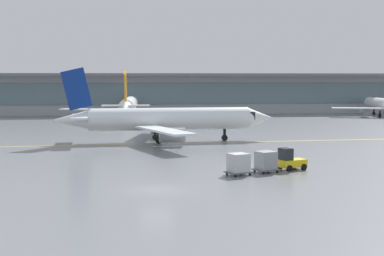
{
  "coord_description": "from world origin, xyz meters",
  "views": [
    {
      "loc": [
        -3.03,
        -43.09,
        8.64
      ],
      "look_at": [
        5.38,
        19.38,
        3.0
      ],
      "focal_mm": 52.94,
      "sensor_mm": 36.0,
      "label": 1
    }
  ],
  "objects_px": {
    "gate_airplane_1": "(129,105)",
    "cargo_dolly_trailing": "(238,163)",
    "cargo_dolly_lead": "(266,161)",
    "baggage_tug": "(290,161)",
    "taxiing_regional_jet": "(167,120)"
  },
  "relations": [
    {
      "from": "gate_airplane_1",
      "to": "cargo_dolly_trailing",
      "type": "distance_m",
      "value": 67.76
    },
    {
      "from": "cargo_dolly_lead",
      "to": "cargo_dolly_trailing",
      "type": "xyz_separation_m",
      "value": [
        -2.8,
        -1.09,
        0.0
      ]
    },
    {
      "from": "cargo_dolly_lead",
      "to": "cargo_dolly_trailing",
      "type": "height_order",
      "value": "same"
    },
    {
      "from": "gate_airplane_1",
      "to": "baggage_tug",
      "type": "height_order",
      "value": "gate_airplane_1"
    },
    {
      "from": "gate_airplane_1",
      "to": "cargo_dolly_lead",
      "type": "height_order",
      "value": "gate_airplane_1"
    },
    {
      "from": "cargo_dolly_trailing",
      "to": "gate_airplane_1",
      "type": "bearing_deg",
      "value": 75.66
    },
    {
      "from": "gate_airplane_1",
      "to": "cargo_dolly_trailing",
      "type": "bearing_deg",
      "value": -169.0
    },
    {
      "from": "gate_airplane_1",
      "to": "cargo_dolly_lead",
      "type": "relative_size",
      "value": 11.78
    },
    {
      "from": "taxiing_regional_jet",
      "to": "baggage_tug",
      "type": "bearing_deg",
      "value": -71.75
    },
    {
      "from": "taxiing_regional_jet",
      "to": "cargo_dolly_trailing",
      "type": "xyz_separation_m",
      "value": [
        3.91,
        -26.95,
        -1.94
      ]
    },
    {
      "from": "gate_airplane_1",
      "to": "baggage_tug",
      "type": "distance_m",
      "value": 66.57
    },
    {
      "from": "taxiing_regional_jet",
      "to": "baggage_tug",
      "type": "relative_size",
      "value": 10.27
    },
    {
      "from": "gate_airplane_1",
      "to": "taxiing_regional_jet",
      "type": "relative_size",
      "value": 0.99
    },
    {
      "from": "taxiing_regional_jet",
      "to": "cargo_dolly_lead",
      "type": "xyz_separation_m",
      "value": [
        6.71,
        -25.86,
        -1.94
      ]
    },
    {
      "from": "taxiing_regional_jet",
      "to": "cargo_dolly_trailing",
      "type": "relative_size",
      "value": 11.87
    }
  ]
}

